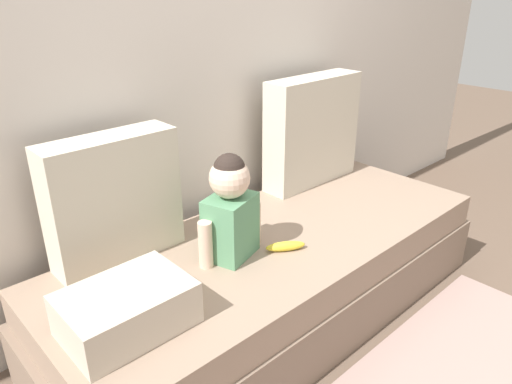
{
  "coord_description": "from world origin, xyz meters",
  "views": [
    {
      "loc": [
        -1.35,
        -1.3,
        1.47
      ],
      "look_at": [
        -0.13,
        0.0,
        0.67
      ],
      "focal_mm": 33.67,
      "sensor_mm": 36.0,
      "label": 1
    }
  ],
  "objects": [
    {
      "name": "toddler",
      "position": [
        -0.25,
        0.02,
        0.64
      ],
      "size": [
        0.31,
        0.21,
        0.44
      ],
      "color": "#568E66",
      "rests_on": "couch"
    },
    {
      "name": "back_wall",
      "position": [
        0.0,
        0.55,
        1.11
      ],
      "size": [
        5.35,
        0.1,
        2.23
      ],
      "primitive_type": "cube",
      "color": "silver",
      "rests_on": "ground"
    },
    {
      "name": "ground_plane",
      "position": [
        0.0,
        0.0,
        0.0
      ],
      "size": [
        12.0,
        12.0,
        0.0
      ],
      "primitive_type": "plane",
      "color": "brown"
    },
    {
      "name": "throw_pillow_left",
      "position": [
        -0.59,
        0.32,
        0.68
      ],
      "size": [
        0.52,
        0.16,
        0.51
      ],
      "primitive_type": "cube",
      "color": "beige",
      "rests_on": "couch"
    },
    {
      "name": "folded_blanket",
      "position": [
        -0.79,
        -0.1,
        0.5
      ],
      "size": [
        0.4,
        0.28,
        0.15
      ],
      "primitive_type": "cube",
      "color": "beige",
      "rests_on": "couch"
    },
    {
      "name": "throw_pillow_right",
      "position": [
        0.59,
        0.32,
        0.72
      ],
      "size": [
        0.6,
        0.16,
        0.58
      ],
      "primitive_type": "cube",
      "color": "beige",
      "rests_on": "couch"
    },
    {
      "name": "couch",
      "position": [
        0.0,
        0.0,
        0.21
      ],
      "size": [
        2.15,
        0.83,
        0.42
      ],
      "color": "#826C5B",
      "rests_on": "ground"
    },
    {
      "name": "banana",
      "position": [
        -0.06,
        -0.12,
        0.44
      ],
      "size": [
        0.17,
        0.13,
        0.04
      ],
      "primitive_type": "ellipsoid",
      "rotation": [
        0.0,
        0.0,
        -0.55
      ],
      "color": "yellow",
      "rests_on": "couch"
    }
  ]
}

